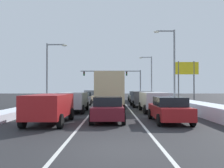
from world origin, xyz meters
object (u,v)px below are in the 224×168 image
at_px(sedan_gray_right_lane_fifth, 134,96).
at_px(suv_silver_right_lane_second, 153,100).
at_px(street_lamp_right_mid, 149,73).
at_px(suv_red_left_lane_nearest, 49,106).
at_px(sedan_maroon_center_lane_nearest, 107,109).
at_px(roadside_sign_right, 185,73).
at_px(street_lamp_left_mid, 49,67).
at_px(street_lamp_right_near, 171,60).
at_px(sedan_tan_right_lane_fourth, 136,97).
at_px(box_truck_center_lane_second, 109,90).
at_px(traffic_light_gantry, 117,76).
at_px(sedan_navy_center_lane_fourth, 112,97).
at_px(suv_gray_left_lane_fifth, 91,94).
at_px(sedan_white_center_lane_third, 113,99).
at_px(sedan_tan_left_lane_fourth, 85,98).
at_px(sedan_charcoal_left_lane_third, 80,100).
at_px(suv_charcoal_right_lane_third, 140,97).
at_px(suv_green_center_lane_fifth, 113,94).
at_px(sedan_red_right_lane_nearest, 168,109).
at_px(suv_silver_left_lane_second, 73,100).

bearing_deg(sedan_gray_right_lane_fifth, suv_silver_right_lane_second, -90.18).
bearing_deg(street_lamp_right_mid, suv_red_left_lane_nearest, -107.56).
bearing_deg(suv_silver_right_lane_second, sedan_maroon_center_lane_nearest, -123.93).
bearing_deg(roadside_sign_right, street_lamp_left_mid, -177.47).
height_order(street_lamp_right_near, roadside_sign_right, street_lamp_right_near).
height_order(sedan_tan_right_lane_fourth, box_truck_center_lane_second, box_truck_center_lane_second).
relative_size(suv_silver_right_lane_second, box_truck_center_lane_second, 0.68).
xyz_separation_m(sedan_tan_right_lane_fourth, traffic_light_gantry, (-2.11, 23.54, 4.12)).
height_order(sedan_navy_center_lane_fourth, street_lamp_right_mid, street_lamp_right_mid).
xyz_separation_m(suv_gray_left_lane_fifth, roadside_sign_right, (12.87, -8.03, 3.00)).
height_order(sedan_white_center_lane_third, sedan_tan_left_lane_fourth, same).
bearing_deg(street_lamp_right_near, street_lamp_right_mid, 89.06).
bearing_deg(sedan_charcoal_left_lane_third, street_lamp_right_near, 16.32).
distance_m(suv_charcoal_right_lane_third, sedan_gray_right_lane_fifth, 12.02).
distance_m(sedan_maroon_center_lane_nearest, suv_green_center_lane_fifth, 26.20).
distance_m(suv_silver_right_lane_second, suv_charcoal_right_lane_third, 6.12).
xyz_separation_m(sedan_gray_right_lane_fifth, traffic_light_gantry, (-2.31, 17.99, 4.12)).
height_order(suv_charcoal_right_lane_third, sedan_gray_right_lane_fifth, suv_charcoal_right_lane_third).
bearing_deg(sedan_gray_right_lane_fifth, traffic_light_gantry, 97.31).
distance_m(sedan_tan_left_lane_fourth, suv_gray_left_lane_fifth, 7.09).
bearing_deg(street_lamp_left_mid, street_lamp_right_mid, 50.30).
bearing_deg(suv_green_center_lane_fifth, box_truck_center_lane_second, -91.34).
xyz_separation_m(suv_green_center_lane_fifth, suv_red_left_lane_nearest, (-3.81, -27.15, 0.00)).
bearing_deg(sedan_maroon_center_lane_nearest, roadside_sign_right, 59.36).
relative_size(sedan_gray_right_lane_fifth, suv_red_left_lane_nearest, 0.92).
bearing_deg(street_lamp_right_near, roadside_sign_right, 35.90).
bearing_deg(suv_charcoal_right_lane_third, street_lamp_left_mid, 159.68).
relative_size(sedan_maroon_center_lane_nearest, suv_gray_left_lane_fifth, 0.92).
bearing_deg(box_truck_center_lane_second, street_lamp_right_mid, 73.99).
xyz_separation_m(street_lamp_right_near, roadside_sign_right, (2.27, 1.64, -1.40)).
relative_size(sedan_gray_right_lane_fifth, sedan_white_center_lane_third, 1.00).
relative_size(box_truck_center_lane_second, sedan_white_center_lane_third, 1.60).
xyz_separation_m(suv_green_center_lane_fifth, street_lamp_right_near, (7.09, -11.22, 4.41)).
xyz_separation_m(suv_green_center_lane_fifth, sedan_charcoal_left_lane_third, (-3.64, -14.36, -0.25)).
bearing_deg(sedan_red_right_lane_nearest, suv_charcoal_right_lane_third, 91.06).
bearing_deg(suv_silver_left_lane_second, sedan_charcoal_left_lane_third, 91.51).
height_order(suv_charcoal_right_lane_third, sedan_maroon_center_lane_nearest, suv_charcoal_right_lane_third).
bearing_deg(sedan_navy_center_lane_fourth, traffic_light_gantry, 86.76).
height_order(traffic_light_gantry, street_lamp_right_mid, street_lamp_right_mid).
height_order(suv_charcoal_right_lane_third, suv_red_left_lane_nearest, same).
distance_m(traffic_light_gantry, street_lamp_right_near, 27.46).
height_order(sedan_maroon_center_lane_nearest, roadside_sign_right, roadside_sign_right).
height_order(sedan_red_right_lane_nearest, suv_red_left_lane_nearest, suv_red_left_lane_nearest).
distance_m(suv_silver_right_lane_second, sedan_white_center_lane_third, 9.55).
relative_size(suv_green_center_lane_fifth, suv_gray_left_lane_fifth, 1.00).
xyz_separation_m(sedan_white_center_lane_third, suv_gray_left_lane_fifth, (-3.46, 10.06, 0.25)).
relative_size(suv_green_center_lane_fifth, street_lamp_right_near, 0.53).
bearing_deg(suv_gray_left_lane_fifth, sedan_maroon_center_lane_nearest, -83.00).
bearing_deg(street_lamp_right_near, sedan_maroon_center_lane_nearest, -116.83).
bearing_deg(sedan_white_center_lane_third, suv_silver_left_lane_second, -111.09).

